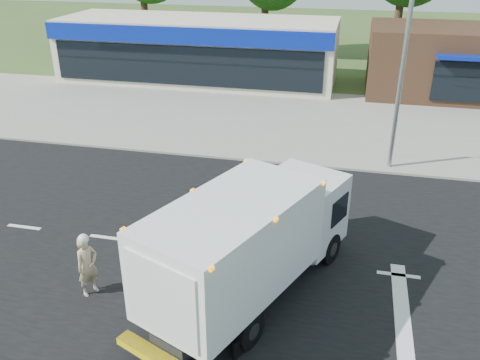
% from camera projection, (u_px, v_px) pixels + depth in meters
% --- Properties ---
extents(ground, '(120.00, 120.00, 0.00)m').
position_uv_depth(ground, '(294.00, 262.00, 15.07)').
color(ground, '#385123').
rests_on(ground, ground).
extents(road_asphalt, '(60.00, 14.00, 0.02)m').
position_uv_depth(road_asphalt, '(294.00, 262.00, 15.07)').
color(road_asphalt, black).
rests_on(road_asphalt, ground).
extents(sidewalk, '(60.00, 2.40, 0.12)m').
position_uv_depth(sidewalk, '(318.00, 156.00, 22.26)').
color(sidewalk, gray).
rests_on(sidewalk, ground).
extents(parking_apron, '(60.00, 9.00, 0.02)m').
position_uv_depth(parking_apron, '(327.00, 116.00, 27.38)').
color(parking_apron, gray).
rests_on(parking_apron, ground).
extents(lane_markings, '(55.20, 7.00, 0.01)m').
position_uv_depth(lane_markings, '(337.00, 296.00, 13.60)').
color(lane_markings, silver).
rests_on(lane_markings, road_asphalt).
extents(ems_box_truck, '(4.87, 7.51, 3.20)m').
position_uv_depth(ems_box_truck, '(251.00, 238.00, 12.81)').
color(ems_box_truck, black).
rests_on(ems_box_truck, ground).
extents(emergency_worker, '(0.65, 0.75, 1.84)m').
position_uv_depth(emergency_worker, '(87.00, 265.00, 13.39)').
color(emergency_worker, tan).
rests_on(emergency_worker, ground).
extents(retail_strip_mall, '(18.00, 6.20, 4.00)m').
position_uv_depth(retail_strip_mall, '(198.00, 50.00, 33.53)').
color(retail_strip_mall, beige).
rests_on(retail_strip_mall, ground).
extents(brown_storefront, '(10.00, 6.70, 4.00)m').
position_uv_depth(brown_storefront, '(454.00, 61.00, 30.38)').
color(brown_storefront, '#382316').
rests_on(brown_storefront, ground).
extents(traffic_signal_pole, '(3.51, 0.25, 8.00)m').
position_uv_depth(traffic_signal_pole, '(387.00, 48.00, 19.16)').
color(traffic_signal_pole, gray).
rests_on(traffic_signal_pole, ground).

